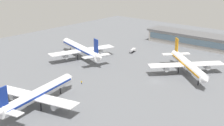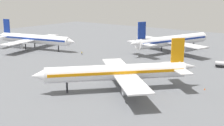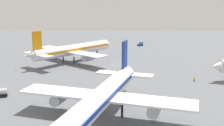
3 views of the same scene
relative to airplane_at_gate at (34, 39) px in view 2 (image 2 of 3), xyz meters
The scene contains 7 objects.
ground 59.62m from the airplane_at_gate, 110.83° to the right, with size 288.00×288.00×0.00m, color slate.
airplane_at_gate is the anchor object (origin of this frame).
airplane_taxiing 80.13m from the airplane_at_gate, 110.49° to the right, with size 41.30×38.49×15.48m.
airplane_distant 70.15m from the airplane_at_gate, 58.86° to the right, with size 51.25×42.06×16.02m.
fuel_truck 93.36m from the airplane_at_gate, 77.59° to the right, with size 3.30×6.56×2.50m.
ground_crew_worker 29.98m from the airplane_at_gate, 81.16° to the right, with size 0.53×0.53×1.67m.
safety_cone_near_gate 96.80m from the airplane_at_gate, 97.01° to the right, with size 0.44×0.44×0.60m, color #EA590C.
Camera 2 is at (-79.56, -73.33, 29.46)m, focal length 49.69 mm.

